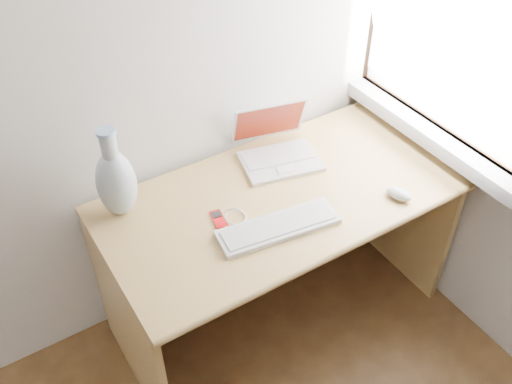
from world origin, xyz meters
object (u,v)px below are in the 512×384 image
desk (268,221)px  external_keyboard (278,227)px  laptop (275,148)px  vase (116,181)px

desk → external_keyboard: size_ratio=3.02×
laptop → external_keyboard: (-0.21, -0.35, -0.04)m
laptop → vase: bearing=-169.1°
desk → laptop: size_ratio=3.93×
desk → laptop: 0.30m
external_keyboard → vase: vase is taller
vase → desk: bearing=-15.0°
laptop → desk: bearing=-118.2°
laptop → external_keyboard: 0.41m
laptop → vase: size_ratio=0.96×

